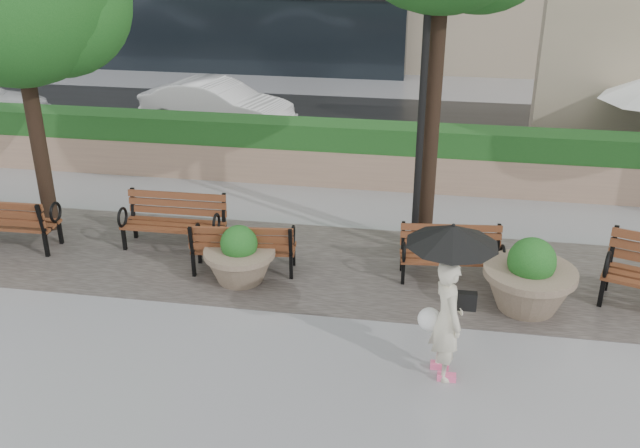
% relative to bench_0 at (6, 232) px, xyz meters
% --- Properties ---
extents(ground, '(100.00, 100.00, 0.00)m').
position_rel_bench_0_xyz_m(ground, '(5.24, -2.77, -0.30)').
color(ground, gray).
rests_on(ground, ground).
extents(cobble_strip, '(28.00, 3.20, 0.01)m').
position_rel_bench_0_xyz_m(cobble_strip, '(5.24, 0.23, -0.29)').
color(cobble_strip, '#383330').
rests_on(cobble_strip, ground).
extents(hedge_wall, '(24.00, 0.80, 1.35)m').
position_rel_bench_0_xyz_m(hedge_wall, '(5.24, 4.23, 0.37)').
color(hedge_wall, tan).
rests_on(hedge_wall, ground).
extents(asphalt_street, '(40.00, 7.00, 0.00)m').
position_rel_bench_0_xyz_m(asphalt_street, '(5.24, 8.23, -0.30)').
color(asphalt_street, black).
rests_on(asphalt_street, ground).
extents(bench_0, '(1.89, 0.79, 1.00)m').
position_rel_bench_0_xyz_m(bench_0, '(0.00, 0.00, 0.00)').
color(bench_0, brown).
rests_on(bench_0, ground).
extents(bench_1, '(1.81, 0.73, 0.96)m').
position_rel_bench_0_xyz_m(bench_1, '(2.97, 0.51, -0.01)').
color(bench_1, brown).
rests_on(bench_1, ground).
extents(bench_2, '(1.77, 0.86, 0.91)m').
position_rel_bench_0_xyz_m(bench_2, '(4.43, -0.17, -0.03)').
color(bench_2, brown).
rests_on(bench_2, ground).
extents(bench_3, '(1.70, 0.82, 0.88)m').
position_rel_bench_0_xyz_m(bench_3, '(7.82, 0.13, -0.04)').
color(bench_3, brown).
rests_on(bench_3, ground).
extents(planter_left, '(1.16, 1.16, 0.97)m').
position_rel_bench_0_xyz_m(planter_left, '(4.45, -0.50, 0.08)').
color(planter_left, '#7F6B56').
rests_on(planter_left, ground).
extents(planter_right, '(1.39, 1.39, 1.16)m').
position_rel_bench_0_xyz_m(planter_right, '(8.98, -0.62, 0.16)').
color(planter_right, '#7F6B56').
rests_on(planter_right, ground).
extents(lamppost, '(0.28, 0.28, 4.44)m').
position_rel_bench_0_xyz_m(lamppost, '(7.19, 0.95, 1.67)').
color(lamppost, black).
rests_on(lamppost, ground).
extents(car_right, '(4.31, 2.24, 1.35)m').
position_rel_bench_0_xyz_m(car_right, '(1.62, 7.56, 0.38)').
color(car_right, silver).
rests_on(car_right, ground).
extents(pedestrian, '(1.15, 1.15, 2.12)m').
position_rel_bench_0_xyz_m(pedestrian, '(7.73, -2.49, 0.99)').
color(pedestrian, beige).
rests_on(pedestrian, ground).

